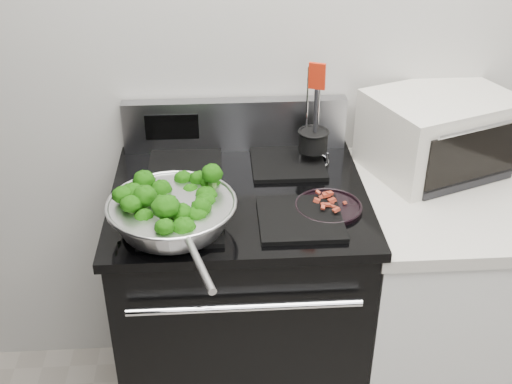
{
  "coord_description": "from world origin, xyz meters",
  "views": [
    {
      "loc": [
        -0.36,
        -0.29,
        1.97
      ],
      "look_at": [
        -0.25,
        1.36,
        0.98
      ],
      "focal_mm": 45.0,
      "sensor_mm": 36.0,
      "label": 1
    }
  ],
  "objects": [
    {
      "name": "broccoli_pile",
      "position": [
        -0.49,
        1.22,
        1.03
      ],
      "size": [
        0.29,
        0.29,
        0.1
      ],
      "primitive_type": null,
      "color": "black",
      "rests_on": "skillet"
    },
    {
      "name": "bacon_plate",
      "position": [
        -0.04,
        1.3,
        0.97
      ],
      "size": [
        0.2,
        0.2,
        0.04
      ],
      "rotation": [
        0.0,
        0.0,
        0.02
      ],
      "color": "black",
      "rests_on": "gas_range"
    },
    {
      "name": "counter",
      "position": [
        0.39,
        1.41,
        0.46
      ],
      "size": [
        0.62,
        0.68,
        0.92
      ],
      "color": "white",
      "rests_on": "floor"
    },
    {
      "name": "utensil_holder",
      "position": [
        -0.05,
        1.59,
        1.01
      ],
      "size": [
        0.11,
        0.11,
        0.35
      ],
      "rotation": [
        0.0,
        0.0,
        -0.38
      ],
      "color": "silver",
      "rests_on": "gas_range"
    },
    {
      "name": "back_wall",
      "position": [
        0.0,
        1.75,
        1.35
      ],
      "size": [
        4.0,
        0.02,
        2.7
      ],
      "primitive_type": "cube",
      "color": "#B8B5AE",
      "rests_on": "ground"
    },
    {
      "name": "toaster_oven",
      "position": [
        0.37,
        1.59,
        1.05
      ],
      "size": [
        0.54,
        0.48,
        0.26
      ],
      "rotation": [
        0.0,
        0.0,
        0.37
      ],
      "color": "silver",
      "rests_on": "counter"
    },
    {
      "name": "skillet",
      "position": [
        -0.49,
        1.22,
        1.01
      ],
      "size": [
        0.36,
        0.57,
        0.08
      ],
      "rotation": [
        0.0,
        0.0,
        0.28
      ],
      "color": "silver",
      "rests_on": "gas_range"
    },
    {
      "name": "gas_range",
      "position": [
        -0.3,
        1.41,
        0.49
      ],
      "size": [
        0.79,
        0.69,
        1.13
      ],
      "color": "black",
      "rests_on": "floor"
    }
  ]
}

